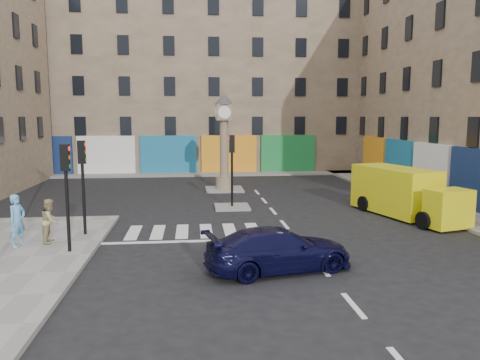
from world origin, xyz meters
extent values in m
plane|color=black|center=(0.00, 0.00, 0.00)|extent=(120.00, 120.00, 0.00)
cube|color=gray|center=(8.70, 10.00, 0.07)|extent=(2.60, 30.00, 0.15)
cube|color=gray|center=(-4.00, 22.20, 0.07)|extent=(32.00, 2.40, 0.15)
cube|color=gray|center=(-2.00, 8.00, 0.06)|extent=(1.80, 1.80, 0.12)
cube|color=gray|center=(-2.00, 14.00, 0.06)|extent=(2.40, 2.40, 0.12)
cube|color=gray|center=(-4.00, 28.00, 8.50)|extent=(32.00, 10.00, 17.00)
cylinder|color=black|center=(-8.30, 0.20, 1.55)|extent=(0.12, 0.12, 2.80)
cube|color=black|center=(-8.30, 0.20, 3.40)|extent=(0.28, 0.22, 0.90)
cylinder|color=black|center=(-8.30, 2.60, 1.55)|extent=(0.12, 0.12, 2.80)
cube|color=black|center=(-8.30, 2.60, 3.40)|extent=(0.28, 0.22, 0.90)
cylinder|color=black|center=(-2.00, 8.00, 1.52)|extent=(0.12, 0.12, 2.80)
cube|color=black|center=(-2.00, 8.00, 3.37)|extent=(0.28, 0.22, 0.90)
cylinder|color=#9F8368|center=(-2.00, 14.00, 0.52)|extent=(1.10, 1.10, 0.80)
cylinder|color=#9F8368|center=(-2.00, 14.00, 2.72)|extent=(0.56, 0.56, 3.60)
cube|color=#9F8368|center=(-2.00, 14.00, 5.02)|extent=(1.00, 1.00, 1.00)
cylinder|color=white|center=(-2.00, 13.48, 5.02)|extent=(0.80, 0.06, 0.80)
cone|color=#333338|center=(-2.00, 14.00, 5.87)|extent=(1.20, 1.20, 0.70)
imported|color=black|center=(-1.39, -2.08, 0.67)|extent=(4.94, 2.88, 1.34)
cube|color=yellow|center=(5.82, 5.76, 1.20)|extent=(3.05, 4.93, 2.20)
cube|color=yellow|center=(6.73, 2.44, 0.91)|extent=(2.05, 1.58, 1.63)
cube|color=black|center=(6.74, 2.39, 1.29)|extent=(1.80, 1.26, 0.67)
cylinder|color=black|center=(5.70, 2.56, 0.38)|extent=(0.43, 0.80, 0.77)
cylinder|color=black|center=(7.55, 3.06, 0.38)|extent=(0.43, 0.80, 0.77)
cylinder|color=black|center=(4.60, 6.62, 0.38)|extent=(0.43, 0.80, 0.77)
cylinder|color=black|center=(6.45, 7.12, 0.38)|extent=(0.43, 0.80, 0.77)
imported|color=#5CA2D3|center=(-10.27, 1.01, 1.09)|extent=(0.70, 0.81, 1.89)
imported|color=tan|center=(-9.29, 1.49, 0.96)|extent=(0.63, 0.80, 1.62)
camera|label=1|loc=(-4.02, -15.99, 4.78)|focal=35.00mm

